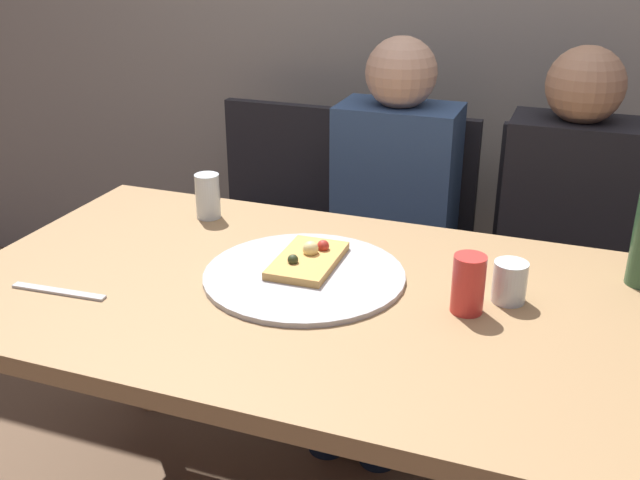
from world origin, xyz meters
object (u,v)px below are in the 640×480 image
(table_knife, at_px, (59,291))
(chair_right, at_px, (560,263))
(pizza_tray, at_px, (304,275))
(tumbler_far, at_px, (510,282))
(tumbler_near, at_px, (208,196))
(pizza_slice_last, at_px, (308,259))
(guest_in_beanie, at_px, (562,243))
(guest_in_sweater, at_px, (387,220))
(chair_left, at_px, (274,222))
(chair_middle, at_px, (398,240))
(soda_can, at_px, (468,284))
(dining_table, at_px, (319,322))

(table_knife, bearing_deg, chair_right, 43.13)
(pizza_tray, relative_size, tumbler_far, 5.11)
(tumbler_near, bearing_deg, table_knife, -100.48)
(pizza_slice_last, relative_size, guest_in_beanie, 0.19)
(guest_in_sweater, xyz_separation_m, guest_in_beanie, (0.51, 0.00, 0.00))
(chair_right, bearing_deg, chair_left, 0.00)
(chair_middle, bearing_deg, guest_in_sweater, 90.00)
(pizza_slice_last, relative_size, guest_in_sweater, 0.19)
(chair_middle, relative_size, guest_in_sweater, 0.77)
(tumbler_near, bearing_deg, soda_can, -20.72)
(dining_table, relative_size, tumbler_near, 13.30)
(chair_middle, bearing_deg, tumbler_near, 54.47)
(soda_can, bearing_deg, tumbler_near, 159.28)
(tumbler_far, xyz_separation_m, guest_in_sweater, (-0.42, 0.59, -0.14))
(table_knife, height_order, chair_left, chair_left)
(dining_table, bearing_deg, table_knife, -158.74)
(dining_table, xyz_separation_m, guest_in_sweater, (-0.04, 0.69, -0.02))
(soda_can, bearing_deg, pizza_tray, 175.62)
(pizza_slice_last, relative_size, chair_right, 0.25)
(soda_can, height_order, guest_in_sweater, guest_in_sweater)
(soda_can, bearing_deg, guest_in_sweater, 117.34)
(dining_table, relative_size, pizza_slice_last, 7.10)
(tumbler_near, bearing_deg, chair_right, 31.28)
(dining_table, height_order, chair_middle, chair_middle)
(pizza_tray, relative_size, chair_left, 0.50)
(pizza_slice_last, distance_m, soda_can, 0.38)
(dining_table, xyz_separation_m, chair_left, (-0.48, 0.84, -0.15))
(guest_in_beanie, bearing_deg, chair_middle, -16.67)
(chair_right, distance_m, guest_in_beanie, 0.20)
(chair_right, bearing_deg, guest_in_sweater, 16.67)
(dining_table, xyz_separation_m, tumbler_far, (0.38, 0.09, 0.12))
(pizza_tray, distance_m, guest_in_beanie, 0.83)
(chair_middle, xyz_separation_m, guest_in_sweater, (-0.00, -0.15, 0.13))
(pizza_tray, height_order, chair_middle, chair_middle)
(chair_right, bearing_deg, tumbler_near, 31.28)
(pizza_slice_last, xyz_separation_m, soda_can, (0.37, -0.08, 0.04))
(tumbler_far, xyz_separation_m, guest_in_beanie, (0.09, 0.59, -0.14))
(chair_middle, bearing_deg, pizza_tray, 88.79)
(dining_table, distance_m, pizza_slice_last, 0.15)
(tumbler_near, relative_size, tumbler_far, 1.36)
(table_knife, bearing_deg, chair_middle, 61.83)
(dining_table, xyz_separation_m, soda_can, (0.31, 0.02, 0.14))
(tumbler_far, bearing_deg, chair_middle, 119.32)
(soda_can, relative_size, table_knife, 0.55)
(tumbler_far, xyz_separation_m, soda_can, (-0.07, -0.07, 0.02))
(pizza_tray, distance_m, chair_middle, 0.83)
(tumbler_far, bearing_deg, pizza_tray, -173.91)
(pizza_tray, bearing_deg, pizza_slice_last, 101.02)
(tumbler_near, bearing_deg, dining_table, -35.12)
(pizza_slice_last, height_order, table_knife, pizza_slice_last)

